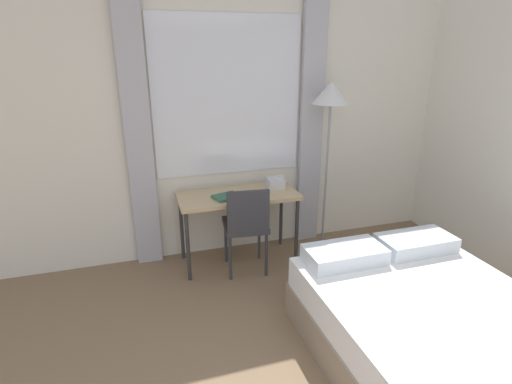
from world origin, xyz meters
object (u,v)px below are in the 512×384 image
desk (238,200)px  book (227,196)px  bed (445,345)px  standing_lamp (330,107)px  desk_chair (246,223)px  telephone (275,183)px

desk → book: size_ratio=4.05×
bed → standing_lamp: size_ratio=1.13×
desk_chair → standing_lamp: 1.37m
bed → standing_lamp: standing_lamp is taller
desk → desk_chair: (0.01, -0.23, -0.14)m
desk → bed: bearing=-65.6°
standing_lamp → desk_chair: bearing=-166.4°
bed → standing_lamp: 2.26m
desk → book: bearing=-150.8°
desk → standing_lamp: standing_lamp is taller
standing_lamp → book: standing_lamp is taller
telephone → book: bearing=-165.6°
bed → standing_lamp: bearing=87.9°
bed → telephone: size_ratio=10.75×
telephone → book: telephone is taller
desk_chair → standing_lamp: bearing=20.0°
standing_lamp → book: size_ratio=6.17×
bed → telephone: (-0.45, 1.96, 0.52)m
bed → desk_chair: bearing=117.0°
desk → bed: (0.86, -1.89, -0.40)m
desk_chair → bed: size_ratio=0.44×
desk_chair → book: bearing=137.8°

